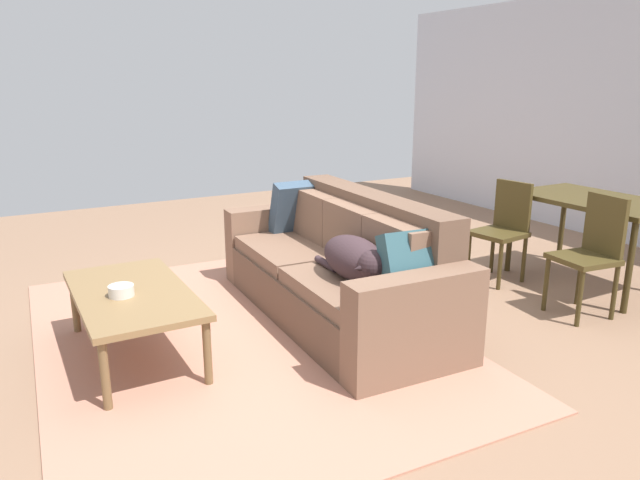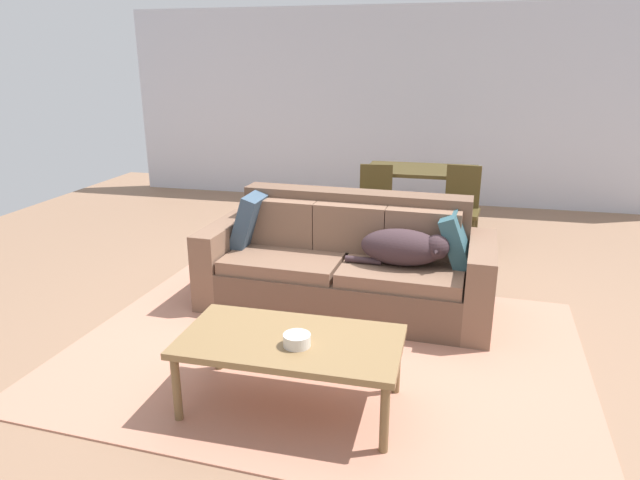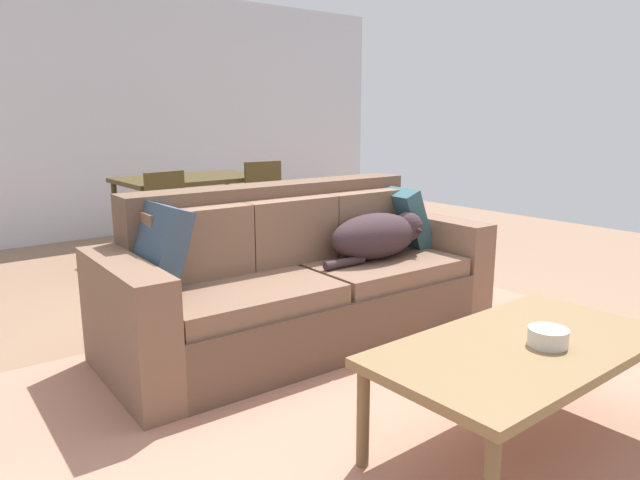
{
  "view_description": "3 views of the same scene",
  "coord_description": "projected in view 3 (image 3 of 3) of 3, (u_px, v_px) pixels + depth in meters",
  "views": [
    {
      "loc": [
        3.65,
        -2.05,
        1.76
      ],
      "look_at": [
        -0.12,
        0.05,
        0.58
      ],
      "focal_mm": 33.21,
      "sensor_mm": 36.0,
      "label": 1
    },
    {
      "loc": [
        0.83,
        -4.15,
        1.98
      ],
      "look_at": [
        -0.23,
        0.23,
        0.53
      ],
      "focal_mm": 31.45,
      "sensor_mm": 36.0,
      "label": 2
    },
    {
      "loc": [
        -2.01,
        -2.57,
        1.35
      ],
      "look_at": [
        0.04,
        -0.02,
        0.64
      ],
      "focal_mm": 32.81,
      "sensor_mm": 36.0,
      "label": 3
    }
  ],
  "objects": [
    {
      "name": "dining_chair_near_right",
      "position": [
        269.0,
        207.0,
        5.32
      ],
      "size": [
        0.44,
        0.44,
        0.92
      ],
      "rotation": [
        0.0,
        0.0,
        -0.12
      ],
      "color": "#443719",
      "rests_on": "ground"
    },
    {
      "name": "back_partition",
      "position": [
        82.0,
        113.0,
        6.24
      ],
      "size": [
        8.0,
        0.12,
        2.7
      ],
      "primitive_type": "cube",
      "color": "silver",
      "rests_on": "ground"
    },
    {
      "name": "dog_on_left_cushion",
      "position": [
        378.0,
        235.0,
        3.64
      ],
      "size": [
        0.8,
        0.34,
        0.28
      ],
      "rotation": [
        0.0,
        0.0,
        -0.04
      ],
      "color": "#39272C",
      "rests_on": "couch"
    },
    {
      "name": "throw_pillow_by_left_arm",
      "position": [
        154.0,
        249.0,
        3.0
      ],
      "size": [
        0.27,
        0.47,
        0.48
      ],
      "primitive_type": "cube",
      "rotation": [
        0.0,
        0.31,
        -0.01
      ],
      "color": "#364A5E",
      "rests_on": "couch"
    },
    {
      "name": "coffee_table",
      "position": [
        521.0,
        354.0,
        2.33
      ],
      "size": [
        1.28,
        0.67,
        0.45
      ],
      "color": "olive",
      "rests_on": "ground"
    },
    {
      "name": "throw_pillow_by_right_arm",
      "position": [
        400.0,
        218.0,
        4.01
      ],
      "size": [
        0.3,
        0.44,
        0.43
      ],
      "primitive_type": "cube",
      "rotation": [
        0.0,
        -0.37,
        -0.09
      ],
      "color": "#2F545E",
      "rests_on": "couch"
    },
    {
      "name": "dining_chair_near_left",
      "position": [
        174.0,
        220.0,
        4.79
      ],
      "size": [
        0.45,
        0.45,
        0.88
      ],
      "rotation": [
        0.0,
        0.0,
        0.13
      ],
      "color": "#443719",
      "rests_on": "ground"
    },
    {
      "name": "bowl_on_coffee_table",
      "position": [
        548.0,
        337.0,
        2.3
      ],
      "size": [
        0.16,
        0.16,
        0.07
      ],
      "primitive_type": "cylinder",
      "color": "silver",
      "rests_on": "coffee_table"
    },
    {
      "name": "couch",
      "position": [
        300.0,
        282.0,
        3.53
      ],
      "size": [
        2.38,
        1.02,
        0.93
      ],
      "rotation": [
        0.0,
        0.0,
        -0.04
      ],
      "color": "brown",
      "rests_on": "ground"
    },
    {
      "name": "dining_table",
      "position": [
        191.0,
        185.0,
        5.48
      ],
      "size": [
        1.3,
        0.81,
        0.77
      ],
      "color": "#443719",
      "rests_on": "ground"
    },
    {
      "name": "area_rug",
      "position": [
        396.0,
        383.0,
        2.97
      ],
      "size": [
        3.68,
        2.78,
        0.01
      ],
      "primitive_type": "cube",
      "rotation": [
        0.0,
        0.0,
        -0.04
      ],
      "color": "tan",
      "rests_on": "ground"
    },
    {
      "name": "ground_plane",
      "position": [
        313.0,
        345.0,
        3.48
      ],
      "size": [
        10.0,
        10.0,
        0.0
      ],
      "primitive_type": "plane",
      "color": "#8B6850"
    }
  ]
}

